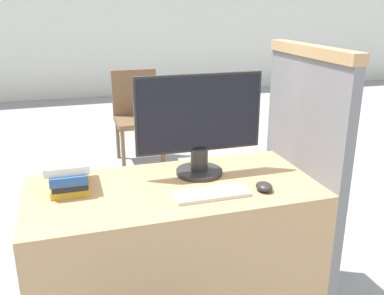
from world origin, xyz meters
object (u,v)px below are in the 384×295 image
Objects in this scene: mouse at (264,187)px; far_chair at (137,112)px; monitor at (199,123)px; book_stack at (68,173)px; keyboard at (211,194)px.

mouse is 0.10× the size of far_chair.
book_stack is at bearing 179.02° from monitor.
keyboard is at bearing 175.48° from mouse.
far_chair is at bearing 87.32° from keyboard.
monitor reaches higher than keyboard.
mouse is at bearing -49.72° from far_chair.
monitor reaches higher than mouse.
monitor is 1.86× the size of keyboard.
monitor is 2.23× the size of book_stack.
keyboard is 0.62m from book_stack.
far_chair reaches higher than mouse.
mouse is 0.85m from book_stack.
keyboard is 0.35× the size of far_chair.
keyboard is at bearing -95.77° from monitor.
monitor is at bearing 84.23° from keyboard.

